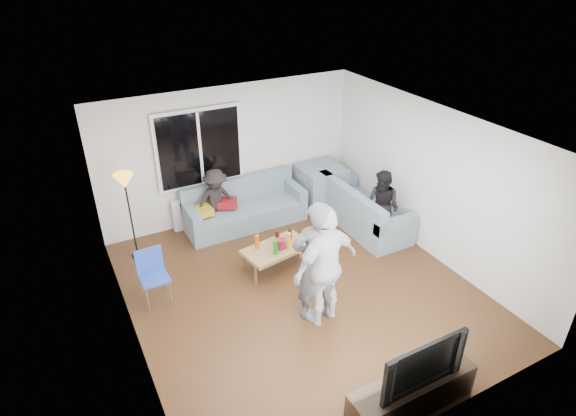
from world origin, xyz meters
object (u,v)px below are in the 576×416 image
sofa_back_section (245,204)px  side_chair (155,278)px  player_right (326,266)px  spectator_right (382,206)px  player_left (316,262)px  coffee_table (277,257)px  sofa_right_section (365,207)px  tv_console (411,394)px  floor_lamp (131,217)px  spectator_back (216,201)px  television (418,360)px

sofa_back_section → side_chair: (-2.10, -1.50, 0.01)m
sofa_back_section → side_chair: size_ratio=2.67×
player_right → spectator_right: 2.45m
player_left → player_right: 0.14m
coffee_table → side_chair: 2.01m
sofa_back_section → spectator_right: bearing=-39.9°
sofa_right_section → tv_console: size_ratio=1.25×
floor_lamp → tv_console: 5.13m
sofa_right_section → spectator_right: 0.56m
sofa_back_section → spectator_back: (-0.54, 0.03, 0.20)m
sofa_right_section → tv_console: (-1.95, -3.62, -0.20)m
coffee_table → player_left: (-0.05, -1.32, 0.74)m
sofa_right_section → player_left: player_left is taller
spectator_right → spectator_back: bearing=-141.2°
side_chair → player_left: size_ratio=0.46×
sofa_back_section → player_right: player_right is taller
side_chair → player_left: bearing=-36.8°
sofa_right_section → floor_lamp: floor_lamp is taller
sofa_back_section → coffee_table: (-0.11, -1.56, -0.22)m
side_chair → television: television is taller
side_chair → tv_console: 3.90m
sofa_back_section → spectator_right: size_ratio=1.72×
coffee_table → floor_lamp: floor_lamp is taller
coffee_table → side_chair: bearing=178.1°
sofa_back_section → floor_lamp: (-2.10, -0.13, 0.36)m
player_right → tv_console: bearing=82.7°
sofa_back_section → sofa_right_section: (1.97, -1.15, 0.00)m
side_chair → player_right: 2.57m
floor_lamp → tv_console: size_ratio=0.97×
television → sofa_right_section: bearing=61.7°
sofa_back_section → television: bearing=-89.9°
spectator_right → spectator_back: size_ratio=1.07×
sofa_back_section → player_left: (-0.16, -2.88, 0.51)m
coffee_table → player_right: bearing=-88.5°
sofa_right_section → side_chair: size_ratio=2.33×
tv_console → spectator_right: bearing=58.0°
television → spectator_back: bearing=96.6°
coffee_table → side_chair: side_chair is taller
spectator_right → television: spectator_right is taller
floor_lamp → player_right: (2.03, -2.86, 0.14)m
coffee_table → spectator_right: (2.08, -0.08, 0.47)m
spectator_right → spectator_back: 3.02m
player_right → spectator_right: (2.04, 1.34, -0.25)m
tv_console → television: television is taller
sofa_back_section → tv_console: size_ratio=1.44×
floor_lamp → player_left: player_left is taller
spectator_back → tv_console: bearing=-86.4°
player_left → television: 1.91m
spectator_back → television: size_ratio=1.12×
spectator_back → television: 4.83m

